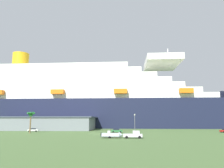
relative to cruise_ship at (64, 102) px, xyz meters
The scene contains 9 objects.
ground_plane 46.15m from the cruise_ship, 55.20° to the right, with size 600.00×600.00×0.00m, color #4C6B38.
cruise_ship is the anchor object (origin of this frame).
terminal_building 34.12m from the cruise_ship, 103.39° to the right, with size 61.49×32.92×6.97m.
pickup_truck 94.57m from the cruise_ship, 67.58° to the right, with size 5.82×2.89×2.20m.
small_boat_on_trailer 91.68m from the cruise_ship, 70.95° to the right, with size 7.36×2.76×2.15m.
palm_tree 62.08m from the cruise_ship, 92.52° to the right, with size 3.31×3.49×8.62m.
street_lamp 75.12m from the cruise_ship, 57.81° to the right, with size 0.56×0.56×7.64m.
parked_car_green_wagon 68.18m from the cruise_ship, 60.58° to the right, with size 4.79×2.23×1.58m.
parked_car_white_van 52.53m from the cruise_ship, 95.72° to the right, with size 4.62×2.26×1.58m.
Camera 1 is at (1.54, -86.47, 5.54)m, focal length 34.86 mm.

